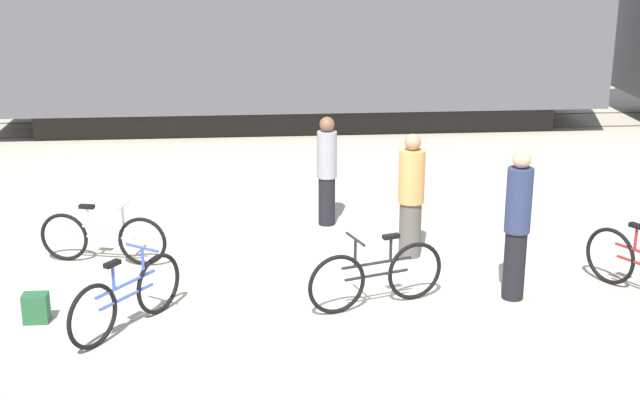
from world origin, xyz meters
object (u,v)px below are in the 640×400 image
at_px(bicycle_silver, 103,238).
at_px(bicycle_black, 377,276).
at_px(person_in_navy, 517,224).
at_px(backpack, 36,308).
at_px(person_in_tan, 411,196).
at_px(person_in_grey, 327,170).
at_px(bicycle_blue, 127,298).

relative_size(bicycle_silver, bicycle_black, 1.03).
bearing_deg(person_in_navy, backpack, -47.12).
xyz_separation_m(bicycle_silver, person_in_navy, (5.09, -1.60, 0.59)).
bearing_deg(person_in_tan, person_in_grey, 114.02).
distance_m(person_in_grey, person_in_tan, 1.74).
bearing_deg(bicycle_blue, person_in_grey, 53.59).
distance_m(bicycle_silver, person_in_navy, 5.37).
bearing_deg(person_in_tan, person_in_navy, -67.85).
bearing_deg(bicycle_black, backpack, -178.34).
height_order(bicycle_silver, person_in_tan, person_in_tan).
distance_m(person_in_tan, backpack, 4.95).
bearing_deg(bicycle_black, person_in_grey, 95.84).
bearing_deg(person_in_grey, backpack, -161.48).
bearing_deg(bicycle_blue, person_in_navy, 6.22).
bearing_deg(backpack, person_in_tan, 20.57).
bearing_deg(bicycle_silver, person_in_navy, -17.43).
bearing_deg(bicycle_black, bicycle_silver, 153.57).
relative_size(person_in_grey, person_in_navy, 0.89).
height_order(bicycle_silver, person_in_grey, person_in_grey).
xyz_separation_m(person_in_grey, person_in_tan, (1.00, -1.43, 0.01)).
xyz_separation_m(bicycle_black, person_in_grey, (-0.31, 3.04, 0.46)).
distance_m(bicycle_blue, backpack, 1.12).
distance_m(bicycle_blue, person_in_navy, 4.58).
distance_m(bicycle_blue, bicycle_black, 2.87).
height_order(person_in_navy, backpack, person_in_navy).
bearing_deg(bicycle_black, bicycle_blue, -172.10).
bearing_deg(bicycle_silver, person_in_tan, -1.19).
relative_size(bicycle_blue, bicycle_black, 0.87).
height_order(bicycle_black, person_in_grey, person_in_grey).
relative_size(bicycle_black, backpack, 4.91).
bearing_deg(person_in_tan, bicycle_silver, 167.78).
height_order(bicycle_black, person_in_tan, person_in_tan).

